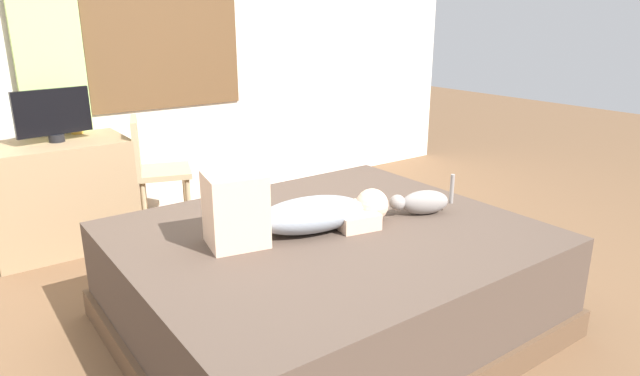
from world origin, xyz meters
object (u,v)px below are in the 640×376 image
tv_monitor (53,115)px  desk (61,195)px  bed (327,279)px  person_lying (293,212)px  chair_by_desk (153,166)px  cat (422,202)px  cup (77,128)px

tv_monitor → desk: bearing=180.0°
tv_monitor → bed: bearing=-66.3°
desk → tv_monitor: size_ratio=1.88×
bed → person_lying: size_ratio=2.12×
chair_by_desk → cat: bearing=-66.8°
desk → chair_by_desk: chair_by_desk is taller
bed → tv_monitor: size_ratio=4.16×
cat → chair_by_desk: 2.03m
cat → desk: desk is taller
cat → tv_monitor: bearing=124.5°
tv_monitor → person_lying: bearing=-69.9°
cat → cup: 2.51m
cup → cat: bearing=-61.3°
tv_monitor → chair_by_desk: bearing=-13.1°
bed → cat: 0.65m
person_lying → tv_monitor: bearing=110.1°
bed → cat: cat is taller
cup → chair_by_desk: (0.40, -0.33, -0.27)m
tv_monitor → cup: bearing=48.1°
person_lying → cat: bearing=-13.4°
cup → tv_monitor: bearing=-131.9°
person_lying → cup: size_ratio=11.54×
bed → cup: 2.25m
cup → chair_by_desk: size_ratio=0.09×
desk → bed: bearing=-65.7°
tv_monitor → cup: tv_monitor is taller
person_lying → tv_monitor: tv_monitor is taller
chair_by_desk → bed: bearing=-81.8°
desk → chair_by_desk: size_ratio=1.05×
bed → desk: desk is taller
person_lying → cat: 0.73m
tv_monitor → chair_by_desk: size_ratio=0.56×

